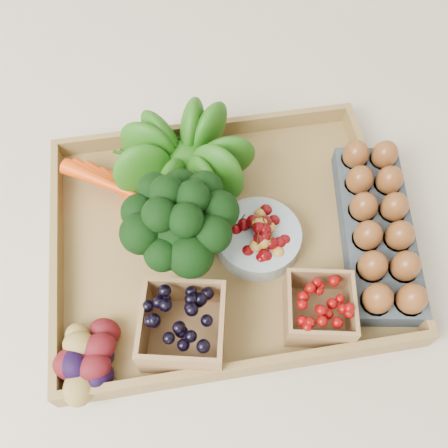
{
  "coord_description": "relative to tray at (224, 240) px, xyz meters",
  "views": [
    {
      "loc": [
        -0.06,
        -0.39,
        0.74
      ],
      "look_at": [
        0.0,
        0.0,
        0.06
      ],
      "focal_mm": 40.0,
      "sensor_mm": 36.0,
      "label": 1
    }
  ],
  "objects": [
    {
      "name": "ground",
      "position": [
        0.0,
        0.0,
        -0.01
      ],
      "size": [
        4.0,
        4.0,
        0.0
      ],
      "primitive_type": "plane",
      "color": "beige",
      "rests_on": "ground"
    },
    {
      "name": "tray",
      "position": [
        0.0,
        0.0,
        0.0
      ],
      "size": [
        0.55,
        0.45,
        0.01
      ],
      "primitive_type": "cube",
      "color": "olive",
      "rests_on": "ground"
    },
    {
      "name": "carrots",
      "position": [
        -0.13,
        0.08,
        0.03
      ],
      "size": [
        0.19,
        0.13,
        0.04
      ],
      "primitive_type": null,
      "color": "#E84108",
      "rests_on": "tray"
    },
    {
      "name": "lettuce",
      "position": [
        -0.04,
        0.12,
        0.08
      ],
      "size": [
        0.15,
        0.15,
        0.15
      ],
      "primitive_type": "sphere",
      "color": "#1C450A",
      "rests_on": "tray"
    },
    {
      "name": "broccoli",
      "position": [
        -0.07,
        -0.03,
        0.07
      ],
      "size": [
        0.17,
        0.17,
        0.13
      ],
      "primitive_type": null,
      "color": "black",
      "rests_on": "tray"
    },
    {
      "name": "cherry_bowl",
      "position": [
        0.05,
        -0.02,
        0.03
      ],
      "size": [
        0.14,
        0.14,
        0.04
      ],
      "primitive_type": "cylinder",
      "color": "#8C9EA5",
      "rests_on": "tray"
    },
    {
      "name": "egg_carton",
      "position": [
        0.25,
        -0.04,
        0.03
      ],
      "size": [
        0.16,
        0.33,
        0.04
      ],
      "primitive_type": "cube",
      "rotation": [
        0.0,
        0.0,
        -0.17
      ],
      "color": "#3C454D",
      "rests_on": "tray"
    },
    {
      "name": "potatoes",
      "position": [
        -0.22,
        -0.17,
        0.04
      ],
      "size": [
        0.13,
        0.13,
        0.07
      ],
      "primitive_type": null,
      "color": "#440A0F",
      "rests_on": "tray"
    },
    {
      "name": "punnet_blackberry",
      "position": [
        -0.08,
        -0.15,
        0.05
      ],
      "size": [
        0.14,
        0.14,
        0.08
      ],
      "primitive_type": "cube",
      "rotation": [
        0.0,
        0.0,
        -0.21
      ],
      "color": "black",
      "rests_on": "tray"
    },
    {
      "name": "punnet_raspberry",
      "position": [
        0.12,
        -0.16,
        0.04
      ],
      "size": [
        0.12,
        0.12,
        0.07
      ],
      "primitive_type": "cube",
      "rotation": [
        0.0,
        0.0,
        -0.2
      ],
      "color": "#690404",
      "rests_on": "tray"
    }
  ]
}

